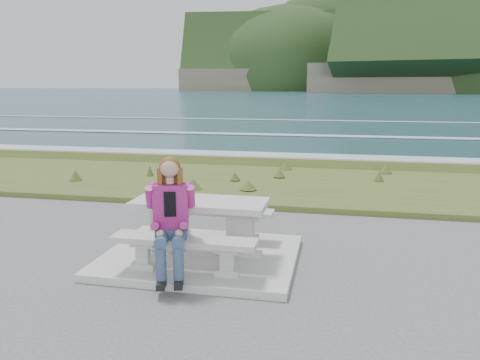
{
  "coord_description": "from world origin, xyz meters",
  "views": [
    {
      "loc": [
        1.78,
        -5.87,
        2.36
      ],
      "look_at": [
        0.3,
        1.2,
        0.9
      ],
      "focal_mm": 35.0,
      "sensor_mm": 36.0,
      "label": 1
    }
  ],
  "objects_px": {
    "picnic_table": "(200,212)",
    "seated_woman": "(171,234)",
    "bench_landward": "(184,245)",
    "bench_seaward": "(214,215)"
  },
  "relations": [
    {
      "from": "picnic_table",
      "to": "seated_woman",
      "type": "height_order",
      "value": "seated_woman"
    },
    {
      "from": "picnic_table",
      "to": "bench_landward",
      "type": "relative_size",
      "value": 1.0
    },
    {
      "from": "picnic_table",
      "to": "bench_landward",
      "type": "bearing_deg",
      "value": -90.0
    },
    {
      "from": "bench_seaward",
      "to": "bench_landward",
      "type": "bearing_deg",
      "value": -90.0
    },
    {
      "from": "bench_landward",
      "to": "seated_woman",
      "type": "xyz_separation_m",
      "value": [
        -0.12,
        -0.13,
        0.18
      ]
    },
    {
      "from": "picnic_table",
      "to": "bench_landward",
      "type": "height_order",
      "value": "picnic_table"
    },
    {
      "from": "picnic_table",
      "to": "seated_woman",
      "type": "bearing_deg",
      "value": -97.98
    },
    {
      "from": "bench_landward",
      "to": "bench_seaward",
      "type": "height_order",
      "value": "same"
    },
    {
      "from": "picnic_table",
      "to": "seated_woman",
      "type": "distance_m",
      "value": 0.84
    },
    {
      "from": "picnic_table",
      "to": "bench_seaward",
      "type": "height_order",
      "value": "picnic_table"
    }
  ]
}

